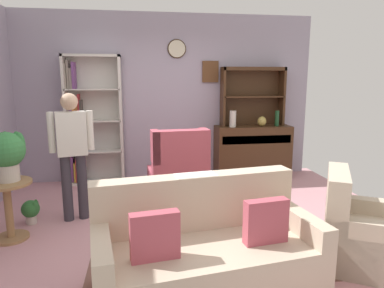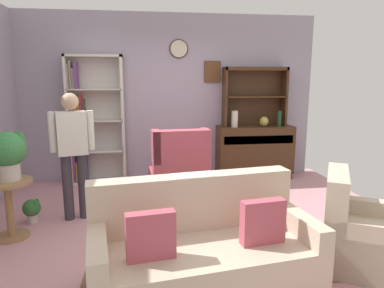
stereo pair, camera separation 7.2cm
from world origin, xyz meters
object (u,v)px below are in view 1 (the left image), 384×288
at_px(vase_tall, 233,119).
at_px(coffee_table, 211,209).
at_px(vase_round, 262,121).
at_px(wingback_chair, 178,174).
at_px(plant_stand, 8,204).
at_px(sideboard_hutch, 252,88).
at_px(bottle_wine, 277,118).
at_px(armchair_floral, 364,235).
at_px(sideboard, 252,149).
at_px(couch_floral, 205,252).
at_px(potted_plant_large, 7,152).
at_px(book_stack, 211,199).
at_px(potted_plant_small, 31,210).
at_px(person_reading, 72,148).
at_px(bookshelf, 89,123).

bearing_deg(vase_tall, coffee_table, -110.63).
distance_m(vase_round, wingback_chair, 1.90).
xyz_separation_m(vase_round, plant_stand, (-3.50, -1.85, -0.61)).
height_order(vase_round, coffee_table, vase_round).
relative_size(sideboard_hutch, vase_tall, 3.98).
relative_size(bottle_wine, armchair_floral, 0.25).
height_order(vase_round, armchair_floral, vase_round).
bearing_deg(vase_tall, sideboard, 11.63).
xyz_separation_m(sideboard, sideboard_hutch, (0.00, 0.11, 1.05)).
relative_size(vase_tall, plant_stand, 0.43).
distance_m(couch_floral, plant_stand, 2.26).
bearing_deg(sideboard_hutch, plant_stand, -148.98).
height_order(potted_plant_large, book_stack, potted_plant_large).
bearing_deg(vase_tall, plant_stand, -148.34).
bearing_deg(potted_plant_large, vase_round, 27.48).
distance_m(bottle_wine, couch_floral, 3.60).
bearing_deg(potted_plant_small, couch_floral, -40.84).
bearing_deg(vase_tall, person_reading, -149.85).
distance_m(couch_floral, person_reading, 2.19).
bearing_deg(sideboard_hutch, bookshelf, -179.52).
bearing_deg(couch_floral, vase_round, 62.65).
bearing_deg(potted_plant_large, armchair_floral, -17.69).
distance_m(sideboard_hutch, couch_floral, 3.73).
distance_m(sideboard_hutch, book_stack, 2.87).
bearing_deg(person_reading, wingback_chair, 20.08).
distance_m(bookshelf, potted_plant_large, 2.05).
bearing_deg(plant_stand, wingback_chair, 26.01).
xyz_separation_m(sideboard_hutch, bottle_wine, (0.39, -0.20, -0.51)).
bearing_deg(book_stack, bookshelf, 123.54).
xyz_separation_m(sideboard_hutch, wingback_chair, (-1.42, -1.08, -1.18)).
bearing_deg(wingback_chair, vase_tall, 40.66).
bearing_deg(vase_tall, bottle_wine, -0.66).
distance_m(couch_floral, armchair_floral, 1.53).
bearing_deg(couch_floral, plant_stand, 148.47).
distance_m(armchair_floral, book_stack, 1.50).
xyz_separation_m(vase_round, wingback_chair, (-1.55, -0.90, -0.62)).
bearing_deg(vase_round, person_reading, -154.32).
bearing_deg(sideboard, sideboard_hutch, 90.00).
xyz_separation_m(person_reading, book_stack, (1.54, -0.79, -0.45)).
xyz_separation_m(bookshelf, sideboard_hutch, (2.76, 0.02, 0.55)).
height_order(vase_tall, potted_plant_large, vase_tall).
xyz_separation_m(potted_plant_small, person_reading, (0.51, 0.06, 0.74)).
relative_size(potted_plant_large, potted_plant_small, 1.82).
xyz_separation_m(vase_tall, plant_stand, (-2.98, -1.84, -0.66)).
height_order(couch_floral, wingback_chair, wingback_chair).
bearing_deg(potted_plant_large, person_reading, 35.54).
bearing_deg(sideboard_hutch, armchair_floral, -88.33).
bearing_deg(plant_stand, bottle_wine, 25.93).
height_order(bookshelf, sideboard, bookshelf).
xyz_separation_m(couch_floral, person_reading, (-1.32, 1.64, 0.59)).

